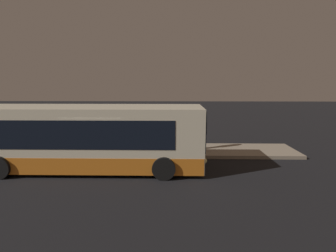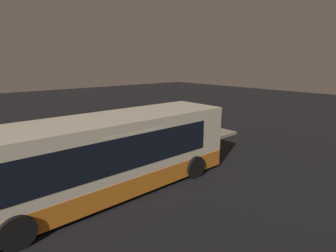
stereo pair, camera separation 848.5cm
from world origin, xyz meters
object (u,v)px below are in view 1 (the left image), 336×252
Objects in this scene: passenger_waiting at (203,131)px; trash_bin at (191,147)px; passenger_boarding at (125,132)px; suitcase at (131,141)px; sign_post at (48,119)px; bus_lead at (85,138)px.

trash_bin is (-0.72, -0.97, -0.66)m from passenger_waiting.
passenger_waiting is (4.32, 0.23, 0.00)m from passenger_boarding.
trash_bin is at bearing 56.35° from passenger_boarding.
sign_post is (-4.66, -0.08, 1.30)m from suitcase.
bus_lead is 5.32m from trash_bin.
passenger_boarding is at bearing 168.40° from trash_bin.
suitcase reaches higher than trash_bin.
passenger_waiting is at bearing 28.13° from bus_lead.
passenger_boarding reaches higher than passenger_waiting.
suitcase is at bearing 1.04° from sign_post.
suitcase is at bearing 159.54° from trash_bin.
bus_lead is 3.03m from passenger_boarding.
suitcase is at bearing 65.19° from bus_lead.
passenger_boarding is at bearing 65.59° from bus_lead.
trash_bin is (8.00, -1.16, -1.31)m from sign_post.
passenger_waiting is 2.80× the size of trash_bin.
trash_bin is at bearing -8.26° from sign_post.
trash_bin is at bearing 0.42° from passenger_waiting.
passenger_boarding is 4.32m from passenger_waiting.
bus_lead reaches higher than suitcase.
passenger_boarding is (1.25, 2.75, -0.23)m from bus_lead.
trash_bin is (3.60, -0.74, -0.66)m from passenger_boarding.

